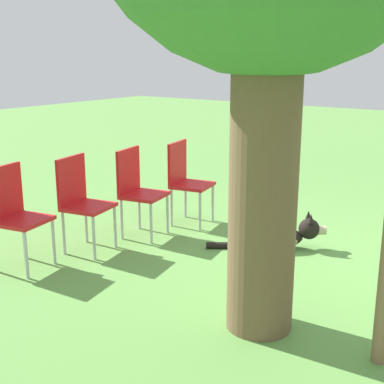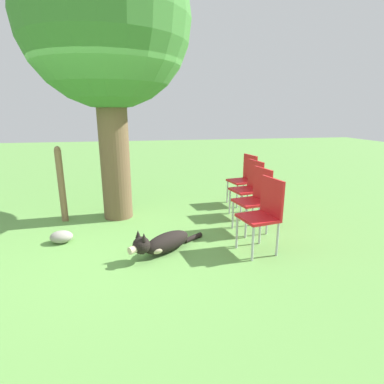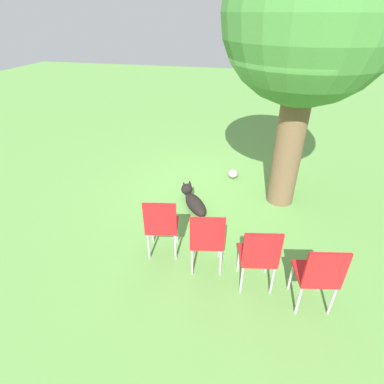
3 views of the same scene
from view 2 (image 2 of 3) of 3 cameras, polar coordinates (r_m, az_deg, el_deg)
name	(u,v)px [view 2 (image 2 of 3)]	position (r m, az deg, el deg)	size (l,w,h in m)	color
ground_plane	(114,239)	(4.46, -14.58, -8.73)	(30.00, 30.00, 0.00)	#609947
oak_tree	(106,25)	(5.23, -16.08, 28.30)	(2.55, 2.55, 4.34)	brown
dog	(162,243)	(3.90, -5.65, -9.65)	(1.04, 0.78, 0.39)	black
fence_post	(61,184)	(5.29, -23.63, 1.37)	(0.10, 0.10, 1.24)	#846647
red_chair_0	(264,210)	(3.90, 13.55, -3.42)	(0.50, 0.51, 0.96)	red
red_chair_1	(256,196)	(4.55, 12.04, -0.67)	(0.50, 0.51, 0.96)	red
red_chair_2	(250,185)	(5.21, 10.91, 1.38)	(0.50, 0.51, 0.96)	red
red_chair_3	(245,176)	(5.88, 10.04, 2.97)	(0.50, 0.51, 0.96)	red
garden_rock	(61,237)	(4.57, -23.62, -7.83)	(0.30, 0.22, 0.17)	gray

